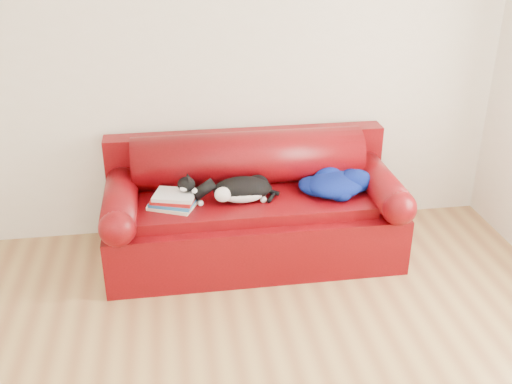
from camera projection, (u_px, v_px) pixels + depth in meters
room_shell at (274, 98)px, 2.46m from camera, size 4.52×4.02×2.61m
sofa_base at (253, 226)px, 4.41m from camera, size 2.10×0.90×0.50m
sofa_back at (248, 176)px, 4.50m from camera, size 2.10×1.01×0.88m
book_stack at (174, 200)px, 4.11m from camera, size 0.37×0.34×0.10m
cat at (242, 190)px, 4.18m from camera, size 0.60×0.34×0.21m
blanket at (336, 183)px, 4.32m from camera, size 0.63×0.52×0.16m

